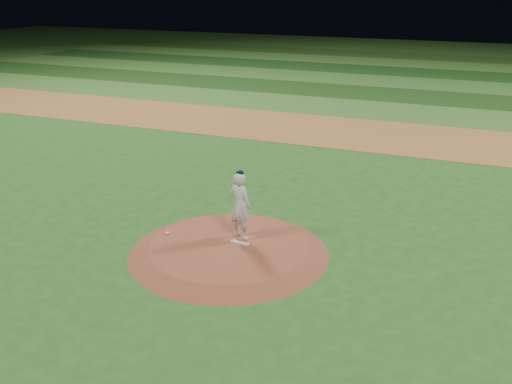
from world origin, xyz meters
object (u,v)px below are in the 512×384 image
(pitcher_on_mound, at_px, (240,205))
(pitchers_mound, at_px, (229,249))
(pitching_rubber, at_px, (240,243))
(rosin_bag, at_px, (167,233))

(pitcher_on_mound, bearing_deg, pitchers_mound, -101.83)
(pitchers_mound, distance_m, pitching_rubber, 0.35)
(pitchers_mound, relative_size, pitcher_on_mound, 2.75)
(pitching_rubber, xyz_separation_m, rosin_bag, (-2.16, -0.24, 0.02))
(pitcher_on_mound, bearing_deg, pitching_rubber, -68.81)
(pitchers_mound, bearing_deg, rosin_bag, -179.21)
(pitchers_mound, bearing_deg, pitching_rubber, 41.34)
(rosin_bag, xyz_separation_m, pitcher_on_mound, (2.04, 0.58, 0.95))
(pitchers_mound, distance_m, pitcher_on_mound, 1.24)
(pitchers_mound, relative_size, pitching_rubber, 10.13)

